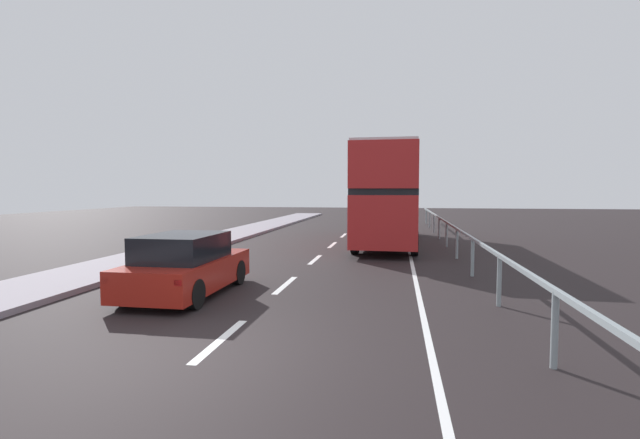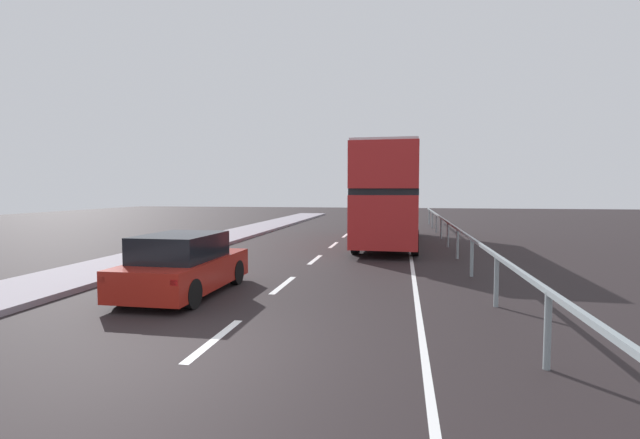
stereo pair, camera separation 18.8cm
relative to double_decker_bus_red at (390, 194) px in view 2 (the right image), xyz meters
name	(u,v)px [view 2 (the right image)]	position (x,y,z in m)	size (l,w,h in m)	color
ground_plane	(198,356)	(-2.51, -15.13, -2.38)	(75.14, 120.00, 0.10)	black
lane_paint_markings	(370,267)	(-0.45, -6.76, -2.33)	(3.55, 46.00, 0.01)	silver
bridge_side_railing	(464,239)	(2.55, -6.13, -1.42)	(0.10, 42.00, 1.13)	gray
double_decker_bus_red	(390,194)	(0.00, 0.00, 0.00)	(2.76, 10.83, 4.36)	#B12121
hatchback_car_near	(184,266)	(-4.58, -11.45, -1.64)	(1.83, 4.01, 1.46)	maroon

